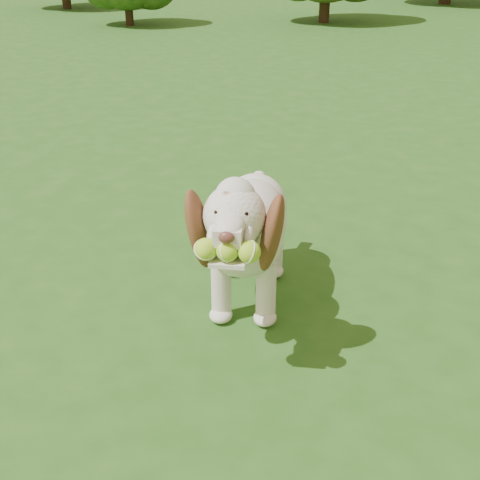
% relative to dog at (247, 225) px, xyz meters
% --- Properties ---
extents(ground, '(80.00, 80.00, 0.00)m').
position_rel_dog_xyz_m(ground, '(-0.42, 0.26, -0.44)').
color(ground, '#224F16').
rests_on(ground, ground).
extents(dog, '(0.57, 1.28, 0.83)m').
position_rel_dog_xyz_m(dog, '(0.00, 0.00, 0.00)').
color(dog, silver).
rests_on(dog, ground).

